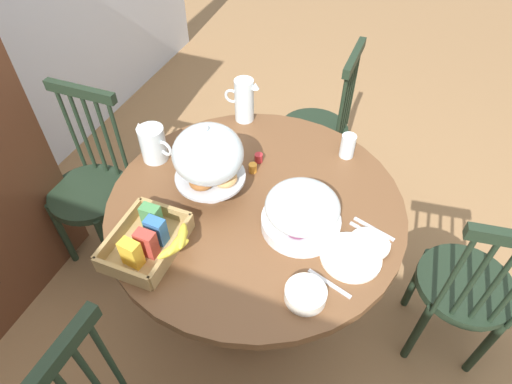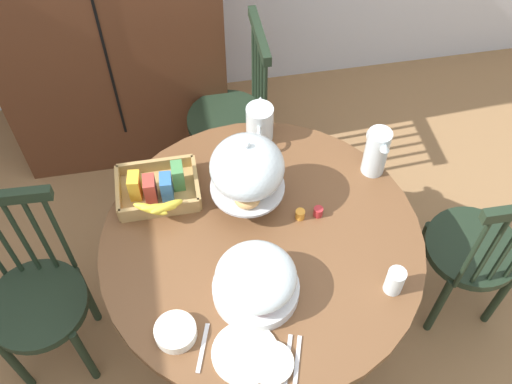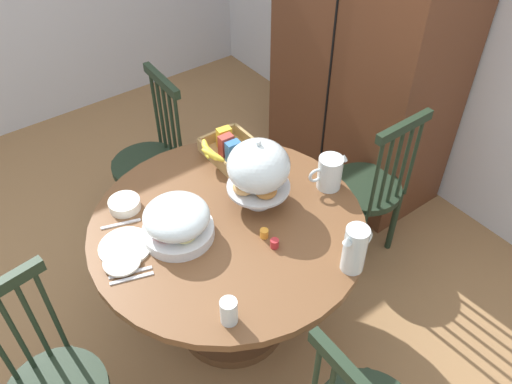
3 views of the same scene
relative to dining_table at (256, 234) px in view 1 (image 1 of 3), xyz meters
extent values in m
plane|color=#997047|center=(0.00, -0.15, -0.53)|extent=(10.00, 10.00, 0.00)
cylinder|color=brown|center=(0.00, 0.00, 0.19)|extent=(1.20, 1.20, 0.04)
cylinder|color=brown|center=(0.00, 0.00, -0.14)|extent=(0.14, 0.14, 0.63)
cylinder|color=brown|center=(0.00, 0.00, -0.50)|extent=(0.56, 0.56, 0.06)
cylinder|color=#1E2D1E|center=(-0.01, 0.90, -0.08)|extent=(0.40, 0.40, 0.04)
cylinder|color=#1E2D1E|center=(-0.15, 1.04, -0.30)|extent=(0.04, 0.04, 0.45)
cylinder|color=#1E2D1E|center=(-0.15, 0.76, -0.30)|extent=(0.04, 0.04, 0.45)
cylinder|color=#1E2D1E|center=(0.13, 1.04, -0.30)|extent=(0.04, 0.04, 0.45)
cylinder|color=#1E2D1E|center=(0.13, 0.76, -0.30)|extent=(0.04, 0.04, 0.45)
cylinder|color=#1E2D1E|center=(0.15, 1.04, 0.16)|extent=(0.02, 0.02, 0.48)
cylinder|color=#1E2D1E|center=(0.15, 0.97, 0.16)|extent=(0.02, 0.02, 0.48)
cylinder|color=#1E2D1E|center=(0.15, 0.90, 0.16)|extent=(0.02, 0.02, 0.48)
cylinder|color=#1E2D1E|center=(0.15, 0.83, 0.16)|extent=(0.02, 0.02, 0.48)
cylinder|color=#1E2D1E|center=(0.15, 0.76, 0.16)|extent=(0.02, 0.02, 0.48)
cube|color=#1E2D1E|center=(0.15, 0.90, 0.42)|extent=(0.04, 0.36, 0.05)
cylinder|color=#1E2D1E|center=(-0.82, 0.20, 0.16)|extent=(0.02, 0.02, 0.48)
cylinder|color=#1E2D1E|center=(-0.75, 0.19, 0.16)|extent=(0.02, 0.02, 0.48)
cube|color=#1E2D1E|center=(-0.89, 0.20, 0.42)|extent=(0.36, 0.05, 0.05)
cylinder|color=#1E2D1E|center=(0.12, -0.89, -0.08)|extent=(0.40, 0.40, 0.04)
cylinder|color=#1E2D1E|center=(0.28, -1.01, -0.30)|extent=(0.04, 0.04, 0.45)
cylinder|color=#1E2D1E|center=(0.24, -0.73, -0.30)|extent=(0.04, 0.04, 0.45)
cylinder|color=#1E2D1E|center=(0.01, -1.05, -0.30)|extent=(0.04, 0.04, 0.45)
cylinder|color=#1E2D1E|center=(-0.03, -0.77, -0.30)|extent=(0.04, 0.04, 0.45)
cylinder|color=#1E2D1E|center=(-0.03, -0.91, 0.16)|extent=(0.02, 0.02, 0.48)
cylinder|color=#1E2D1E|center=(-0.04, -0.84, 0.16)|extent=(0.02, 0.02, 0.48)
cylinder|color=#1E2D1E|center=(-0.05, -0.77, 0.16)|extent=(0.02, 0.02, 0.48)
cylinder|color=#1E2D1E|center=(0.90, -0.01, -0.08)|extent=(0.40, 0.40, 0.04)
cylinder|color=#1E2D1E|center=(1.04, 0.13, -0.30)|extent=(0.04, 0.04, 0.45)
cylinder|color=#1E2D1E|center=(0.76, 0.13, -0.30)|extent=(0.04, 0.04, 0.45)
cylinder|color=#1E2D1E|center=(1.04, -0.15, -0.30)|extent=(0.04, 0.04, 0.45)
cylinder|color=#1E2D1E|center=(0.76, -0.15, -0.30)|extent=(0.04, 0.04, 0.45)
cylinder|color=#1E2D1E|center=(1.04, -0.17, 0.16)|extent=(0.02, 0.02, 0.48)
cylinder|color=#1E2D1E|center=(0.97, -0.17, 0.16)|extent=(0.02, 0.02, 0.48)
cylinder|color=#1E2D1E|center=(0.90, -0.17, 0.16)|extent=(0.02, 0.02, 0.48)
cylinder|color=#1E2D1E|center=(0.83, -0.17, 0.16)|extent=(0.02, 0.02, 0.48)
cylinder|color=#1E2D1E|center=(0.76, -0.17, 0.16)|extent=(0.02, 0.02, 0.48)
cube|color=#1E2D1E|center=(0.90, -0.17, 0.42)|extent=(0.36, 0.04, 0.05)
cylinder|color=silver|center=(-0.03, 0.18, 0.22)|extent=(0.12, 0.12, 0.02)
cylinder|color=silver|center=(-0.03, 0.18, 0.26)|extent=(0.03, 0.03, 0.09)
cylinder|color=silver|center=(-0.03, 0.18, 0.31)|extent=(0.28, 0.28, 0.01)
torus|color=#B27033|center=(0.04, 0.18, 0.33)|extent=(0.10, 0.10, 0.03)
torus|color=#D19347|center=(-0.03, 0.21, 0.33)|extent=(0.10, 0.10, 0.03)
torus|color=#935628|center=(-0.09, 0.19, 0.33)|extent=(0.10, 0.10, 0.03)
torus|color=tan|center=(-0.04, 0.11, 0.33)|extent=(0.10, 0.10, 0.03)
ellipsoid|color=silver|center=(-0.03, 0.18, 0.42)|extent=(0.27, 0.27, 0.22)
sphere|color=silver|center=(-0.03, 0.18, 0.54)|extent=(0.02, 0.02, 0.02)
cylinder|color=silver|center=(-0.06, -0.21, 0.24)|extent=(0.30, 0.30, 0.05)
ellipsoid|color=beige|center=(0.00, -0.21, 0.27)|extent=(0.09, 0.09, 0.03)
ellipsoid|color=#8CBF59|center=(-0.07, -0.14, 0.27)|extent=(0.09, 0.09, 0.03)
ellipsoid|color=#6B2D4C|center=(-0.13, -0.21, 0.27)|extent=(0.09, 0.09, 0.03)
ellipsoid|color=#CC3D33|center=(-0.06, -0.27, 0.27)|extent=(0.09, 0.09, 0.03)
ellipsoid|color=silver|center=(-0.06, -0.21, 0.33)|extent=(0.28, 0.28, 0.13)
cylinder|color=silver|center=(0.49, 0.25, 0.32)|extent=(0.09, 0.09, 0.21)
cylinder|color=orange|center=(0.49, 0.25, 0.29)|extent=(0.08, 0.08, 0.15)
cone|color=silver|center=(0.50, 0.20, 0.41)|extent=(0.04, 0.04, 0.03)
torus|color=silver|center=(0.49, 0.32, 0.33)|extent=(0.02, 0.07, 0.07)
cylinder|color=silver|center=(0.08, 0.51, 0.29)|extent=(0.11, 0.11, 0.16)
cylinder|color=white|center=(0.08, 0.51, 0.27)|extent=(0.10, 0.10, 0.11)
cone|color=silver|center=(0.09, 0.58, 0.36)|extent=(0.04, 0.04, 0.03)
torus|color=silver|center=(0.06, 0.44, 0.30)|extent=(0.03, 0.08, 0.07)
cube|color=tan|center=(-0.36, 0.29, 0.22)|extent=(0.30, 0.22, 0.01)
cube|color=tan|center=(-0.36, 0.18, 0.25)|extent=(0.30, 0.02, 0.07)
cube|color=tan|center=(-0.36, 0.40, 0.25)|extent=(0.30, 0.02, 0.07)
cube|color=tan|center=(-0.51, 0.29, 0.25)|extent=(0.02, 0.22, 0.07)
cube|color=tan|center=(-0.21, 0.29, 0.25)|extent=(0.02, 0.22, 0.07)
cube|color=gold|center=(-0.44, 0.28, 0.28)|extent=(0.05, 0.08, 0.11)
cube|color=#B23D33|center=(-0.39, 0.26, 0.28)|extent=(0.05, 0.07, 0.11)
cube|color=#336BAD|center=(-0.33, 0.26, 0.28)|extent=(0.05, 0.07, 0.11)
cube|color=#47894C|center=(-0.28, 0.30, 0.28)|extent=(0.04, 0.07, 0.11)
ellipsoid|color=yellow|center=(-0.39, 0.15, 0.31)|extent=(0.14, 0.08, 0.05)
ellipsoid|color=yellow|center=(-0.36, 0.15, 0.31)|extent=(0.13, 0.03, 0.05)
ellipsoid|color=yellow|center=(-0.33, 0.15, 0.31)|extent=(0.14, 0.08, 0.05)
cylinder|color=white|center=(-0.14, -0.42, 0.22)|extent=(0.22, 0.22, 0.01)
cylinder|color=white|center=(-0.06, -0.47, 0.23)|extent=(0.15, 0.15, 0.01)
cylinder|color=white|center=(-0.35, -0.31, 0.24)|extent=(0.14, 0.14, 0.04)
cylinder|color=silver|center=(0.41, -0.27, 0.27)|extent=(0.06, 0.06, 0.11)
cylinder|color=#B7282D|center=(0.23, 0.08, 0.23)|extent=(0.04, 0.04, 0.04)
cylinder|color=orange|center=(0.16, 0.08, 0.23)|extent=(0.04, 0.04, 0.04)
cube|color=silver|center=(0.00, -0.46, 0.22)|extent=(0.07, 0.17, 0.01)
cube|color=silver|center=(0.02, -0.47, 0.22)|extent=(0.07, 0.17, 0.01)
cube|color=silver|center=(-0.27, -0.37, 0.22)|extent=(0.07, 0.17, 0.01)
camera|label=1|loc=(-1.10, -0.43, 1.48)|focal=30.06mm
camera|label=2|loc=(-0.23, -1.16, 2.08)|focal=41.95mm
camera|label=3|loc=(1.33, -0.84, 1.83)|focal=36.57mm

